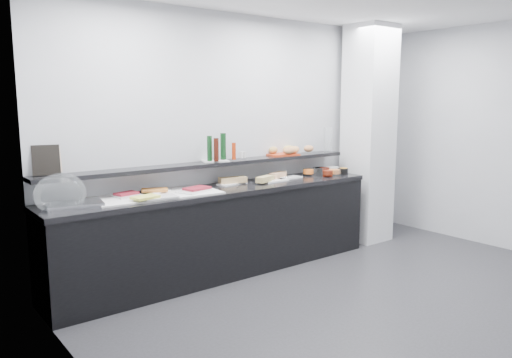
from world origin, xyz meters
TOP-DOWN VIEW (x-y plane):
  - ground at (0.00, 0.00)m, footprint 5.00×5.00m
  - back_wall at (0.00, 2.00)m, footprint 5.00×0.02m
  - column at (1.50, 1.65)m, footprint 0.50×0.50m
  - buffet_cabinet at (-0.70, 1.70)m, footprint 3.60×0.60m
  - counter_top at (-0.70, 1.70)m, footprint 3.62×0.62m
  - wall_shelf at (-0.70, 1.88)m, footprint 3.60×0.25m
  - cloche_base at (-2.18, 1.69)m, footprint 0.49×0.37m
  - cloche_dome at (-2.29, 1.70)m, footprint 0.43×0.29m
  - linen_runner at (-1.41, 1.73)m, footprint 1.22×0.63m
  - platter_meat_a at (-1.63, 1.80)m, footprint 0.35×0.25m
  - food_meat_a at (-1.68, 1.80)m, footprint 0.22×0.17m
  - platter_salmon at (-1.41, 1.82)m, footprint 0.35×0.29m
  - food_salmon at (-1.39, 1.81)m, footprint 0.29×0.24m
  - platter_cheese at (-1.47, 1.55)m, footprint 0.33×0.24m
  - food_cheese at (-1.62, 1.53)m, footprint 0.25×0.19m
  - platter_meat_b at (-1.07, 1.62)m, footprint 0.37×0.32m
  - food_meat_b at (-1.03, 1.64)m, footprint 0.27×0.21m
  - sandwich_plate_left at (-0.48, 1.83)m, footprint 0.35×0.19m
  - sandwich_food_left at (-0.47, 1.83)m, footprint 0.31×0.18m
  - tongs_left at (-0.45, 1.74)m, footprint 0.13×0.10m
  - sandwich_plate_mid at (-0.00, 1.69)m, footprint 0.31×0.14m
  - sandwich_food_mid at (-0.16, 1.66)m, footprint 0.25×0.16m
  - tongs_mid at (-0.14, 1.65)m, footprint 0.16×0.03m
  - sandwich_plate_right at (0.25, 1.76)m, footprint 0.36×0.17m
  - sandwich_food_right at (0.13, 1.80)m, footprint 0.26×0.17m
  - tongs_right at (0.16, 1.75)m, footprint 0.16×0.04m
  - bowl_glass_fruit at (0.64, 1.80)m, footprint 0.21×0.21m
  - fill_glass_fruit at (0.59, 1.78)m, footprint 0.14×0.14m
  - bowl_black_jam at (0.84, 1.82)m, footprint 0.14×0.14m
  - fill_black_jam at (0.86, 1.78)m, footprint 0.14×0.14m
  - bowl_glass_cream at (0.84, 1.82)m, footprint 0.24×0.24m
  - fill_glass_cream at (1.00, 1.78)m, footprint 0.17×0.17m
  - bowl_red_jam at (0.74, 1.61)m, footprint 0.15×0.15m
  - fill_red_jam at (0.70, 1.57)m, footprint 0.11×0.11m
  - bowl_glass_salmon at (0.84, 1.59)m, footprint 0.19×0.19m
  - fill_glass_salmon at (0.83, 1.59)m, footprint 0.16×0.16m
  - bowl_black_fruit at (1.01, 1.61)m, footprint 0.13×0.13m
  - fill_black_fruit at (1.03, 1.62)m, footprint 0.11×0.11m
  - framed_print at (-2.32, 1.96)m, footprint 0.23×0.12m
  - print_art at (-2.28, 1.97)m, footprint 0.19×0.06m
  - condiment_tray at (-0.65, 1.89)m, footprint 0.31×0.25m
  - bottle_green_a at (-0.72, 1.89)m, footprint 0.06×0.06m
  - bottle_brown at (-0.69, 1.81)m, footprint 0.06×0.06m
  - bottle_green_b at (-0.54, 1.90)m, footprint 0.08×0.08m
  - bottle_hot at (-0.46, 1.82)m, footprint 0.06×0.06m
  - shaker_salt at (-0.31, 1.89)m, footprint 0.04×0.04m
  - shaker_pepper at (-0.27, 1.88)m, footprint 0.04×0.04m
  - bread_tray at (0.28, 1.90)m, footprint 0.39×0.31m
  - bread_roll_nw at (0.21, 1.97)m, footprint 0.15×0.11m
  - bread_roll_n at (0.45, 1.97)m, footprint 0.17×0.14m
  - bread_roll_sw at (0.40, 1.83)m, footprint 0.15×0.12m
  - bread_roll_s at (0.30, 1.81)m, footprint 0.16×0.10m
  - bread_roll_se at (0.66, 1.85)m, footprint 0.16×0.12m
  - bread_roll_midw at (0.45, 1.91)m, footprint 0.17×0.13m
  - bread_roll_mide at (0.45, 1.86)m, footprint 0.15×0.12m
  - carafe at (1.00, 1.87)m, footprint 0.11×0.11m

SIDE VIEW (x-z plane):
  - ground at x=0.00m, z-range 0.00..0.00m
  - buffet_cabinet at x=-0.70m, z-range 0.00..0.85m
  - counter_top at x=-0.70m, z-range 0.85..0.90m
  - linen_runner at x=-1.41m, z-range 0.90..0.91m
  - sandwich_plate_left at x=-0.48m, z-range 0.90..0.91m
  - sandwich_plate_mid at x=0.00m, z-range 0.90..0.91m
  - sandwich_plate_right at x=0.25m, z-range 0.90..0.91m
  - tongs_left at x=-0.45m, z-range 0.92..0.92m
  - tongs_mid at x=-0.14m, z-range 0.91..0.92m
  - tongs_right at x=0.16m, z-range 0.91..0.92m
  - cloche_base at x=-2.18m, z-range 0.90..0.94m
  - platter_meat_a at x=-1.63m, z-range 0.92..0.93m
  - platter_salmon at x=-1.41m, z-range 0.92..0.93m
  - platter_cheese at x=-1.47m, z-range 0.92..0.93m
  - platter_meat_b at x=-1.07m, z-range 0.92..0.93m
  - bowl_glass_fruit at x=0.64m, z-range 0.90..0.97m
  - bowl_black_jam at x=0.84m, z-range 0.90..0.97m
  - bowl_glass_cream at x=0.84m, z-range 0.90..0.97m
  - bowl_red_jam at x=0.74m, z-range 0.90..0.97m
  - bowl_glass_salmon at x=0.84m, z-range 0.90..0.97m
  - bowl_black_fruit at x=1.01m, z-range 0.90..0.97m
  - food_meat_a at x=-1.68m, z-range 0.93..0.95m
  - food_salmon at x=-1.39m, z-range 0.93..0.95m
  - food_cheese at x=-1.62m, z-range 0.93..0.95m
  - food_meat_b at x=-1.03m, z-range 0.93..0.95m
  - sandwich_food_left at x=-0.47m, z-range 0.91..0.97m
  - sandwich_food_mid at x=-0.16m, z-range 0.91..0.97m
  - sandwich_food_right at x=0.13m, z-range 0.91..0.97m
  - fill_glass_fruit at x=0.59m, z-range 0.92..0.97m
  - fill_black_jam at x=0.86m, z-range 0.92..0.97m
  - fill_glass_cream at x=1.00m, z-range 0.92..0.97m
  - fill_red_jam at x=0.70m, z-range 0.92..0.97m
  - fill_glass_salmon at x=0.83m, z-range 0.92..0.97m
  - fill_black_fruit at x=1.03m, z-range 0.92..0.97m
  - cloche_dome at x=-2.29m, z-range 0.86..1.20m
  - wall_shelf at x=-0.70m, z-range 1.11..1.15m
  - condiment_tray at x=-0.65m, z-range 1.15..1.16m
  - bread_tray at x=0.28m, z-range 1.15..1.17m
  - shaker_salt at x=-0.31m, z-range 1.16..1.23m
  - shaker_pepper at x=-0.27m, z-range 1.16..1.23m
  - bread_roll_nw at x=0.21m, z-range 1.17..1.25m
  - bread_roll_n at x=0.45m, z-range 1.17..1.25m
  - bread_roll_sw at x=0.40m, z-range 1.17..1.25m
  - bread_roll_s at x=0.30m, z-range 1.17..1.25m
  - bread_roll_se at x=0.66m, z-range 1.17..1.25m
  - bread_roll_midw at x=0.45m, z-range 1.17..1.25m
  - bread_roll_mide at x=0.45m, z-range 1.17..1.25m
  - bottle_hot at x=-0.46m, z-range 1.16..1.34m
  - framed_print at x=-2.32m, z-range 1.15..1.41m
  - print_art at x=-2.28m, z-range 1.17..1.39m
  - bottle_brown at x=-0.69m, z-range 1.16..1.40m
  - bottle_green_a at x=-0.72m, z-range 1.16..1.42m
  - carafe at x=1.00m, z-range 1.15..1.45m
  - bottle_green_b at x=-0.54m, z-range 1.16..1.44m
  - back_wall at x=0.00m, z-range 0.00..2.70m
  - column at x=1.50m, z-range 0.00..2.70m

